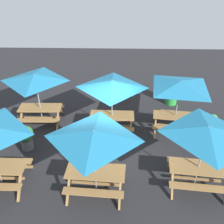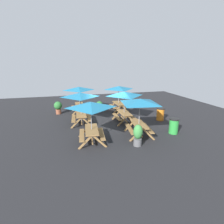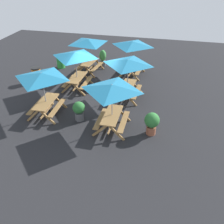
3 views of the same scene
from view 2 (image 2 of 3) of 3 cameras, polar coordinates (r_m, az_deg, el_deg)
name	(u,v)px [view 2 (image 2 of 3)]	position (r m, az deg, el deg)	size (l,w,h in m)	color
ground_plane	(107,122)	(13.13, -1.56, -3.40)	(24.00, 24.00, 0.00)	#232326
picnic_table_0	(140,104)	(10.39, 9.08, 2.62)	(2.80, 2.80, 2.34)	olive
picnic_table_1	(125,96)	(12.74, 4.11, 5.23)	(2.03, 2.03, 2.34)	olive
picnic_table_2	(79,90)	(15.56, -10.80, 6.94)	(2.01, 2.01, 2.34)	olive
picnic_table_3	(91,108)	(9.44, -6.92, 1.36)	(2.19, 2.19, 2.34)	olive
picnic_table_4	(80,97)	(12.50, -10.31, 4.81)	(2.13, 2.13, 2.34)	olive
picnic_table_5	(119,90)	(15.80, 2.21, 7.35)	(2.05, 2.05, 2.34)	olive
trash_bin_green	(174,126)	(11.68, 19.50, -4.29)	(0.59, 0.59, 0.98)	green
trash_bin_orange	(160,114)	(14.01, 15.49, -0.62)	(0.59, 0.59, 0.98)	orange
potted_plant_0	(138,135)	(9.48, 8.43, -7.34)	(0.50, 0.50, 1.20)	#59595B
potted_plant_1	(58,107)	(15.81, -17.19, 1.66)	(0.68, 0.68, 1.10)	#935138
potted_plant_2	(99,106)	(15.75, -4.13, 2.01)	(0.60, 0.60, 0.99)	#59595B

